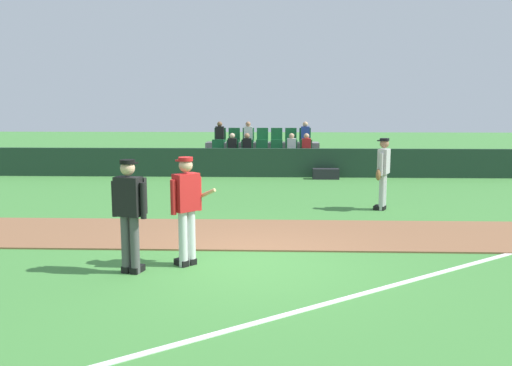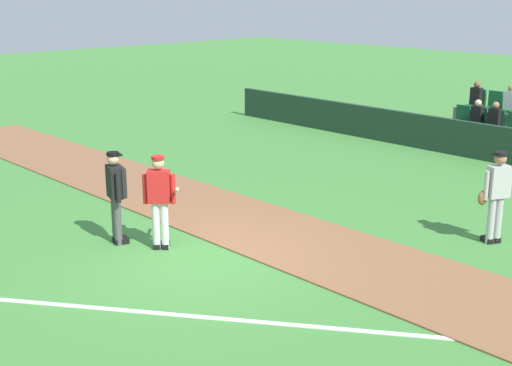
% 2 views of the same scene
% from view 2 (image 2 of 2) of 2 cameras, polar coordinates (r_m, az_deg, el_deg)
% --- Properties ---
extents(ground_plane, '(80.00, 80.00, 0.00)m').
position_cam_2_polar(ground_plane, '(12.39, -4.54, -6.28)').
color(ground_plane, '#42843A').
extents(infield_dirt_path, '(28.00, 2.49, 0.03)m').
position_cam_2_polar(infield_dirt_path, '(13.57, 1.68, -4.17)').
color(infield_dirt_path, brown).
rests_on(infield_dirt_path, ground).
extents(foul_line_chalk, '(9.77, 7.12, 0.01)m').
position_cam_2_polar(foul_line_chalk, '(10.09, 4.22, -11.65)').
color(foul_line_chalk, white).
rests_on(foul_line_chalk, ground).
extents(dugout_fence, '(20.00, 0.16, 1.02)m').
position_cam_2_polar(dugout_fence, '(20.10, 18.95, 3.06)').
color(dugout_fence, '#1E3828').
rests_on(dugout_fence, ground).
extents(batter_red_jersey, '(0.74, 0.68, 1.76)m').
position_cam_2_polar(batter_red_jersey, '(12.64, -7.91, -1.27)').
color(batter_red_jersey, silver).
rests_on(batter_red_jersey, ground).
extents(umpire_home_plate, '(0.57, 0.39, 1.76)m').
position_cam_2_polar(umpire_home_plate, '(13.06, -11.42, -0.74)').
color(umpire_home_plate, '#4C4C4C').
rests_on(umpire_home_plate, ground).
extents(runner_grey_jersey, '(0.44, 0.61, 1.76)m').
position_cam_2_polar(runner_grey_jersey, '(13.57, 19.13, -0.86)').
color(runner_grey_jersey, '#B2B2B2').
rests_on(runner_grey_jersey, ground).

